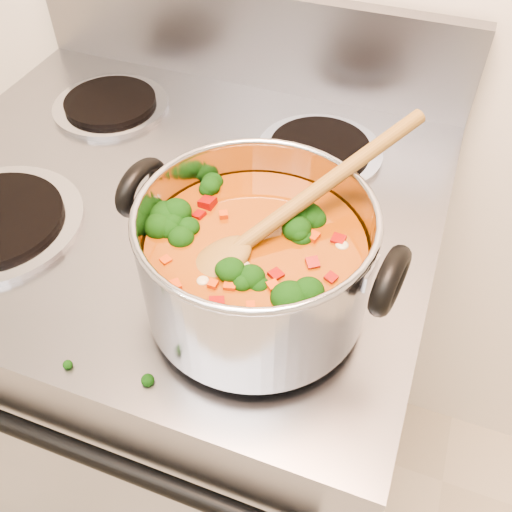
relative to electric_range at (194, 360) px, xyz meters
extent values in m
cube|color=gray|center=(0.00, 0.00, -0.01)|extent=(0.76, 0.66, 0.92)
cube|color=gray|center=(0.00, 0.31, 0.53)|extent=(0.76, 0.03, 0.16)
cylinder|color=black|center=(0.00, -0.35, 0.33)|extent=(0.65, 0.02, 0.02)
cylinder|color=#A5A5AD|center=(0.18, -0.15, 0.46)|extent=(0.23, 0.23, 0.01)
cylinder|color=black|center=(0.18, -0.15, 0.46)|extent=(0.18, 0.18, 0.01)
cylinder|color=#A5A5AD|center=(-0.18, 0.15, 0.46)|extent=(0.19, 0.19, 0.01)
cylinder|color=black|center=(-0.18, 0.15, 0.46)|extent=(0.15, 0.15, 0.01)
cylinder|color=#A5A5AD|center=(0.18, 0.15, 0.46)|extent=(0.19, 0.19, 0.01)
cylinder|color=black|center=(0.18, 0.15, 0.46)|extent=(0.15, 0.15, 0.01)
cylinder|color=#A7A7AF|center=(0.19, -0.16, 0.54)|extent=(0.24, 0.24, 0.13)
torus|color=#A7A7AF|center=(0.19, -0.16, 0.60)|extent=(0.25, 0.25, 0.01)
cylinder|color=#803E0B|center=(0.19, -0.16, 0.52)|extent=(0.23, 0.23, 0.09)
torus|color=black|center=(0.05, -0.14, 0.58)|extent=(0.03, 0.08, 0.08)
torus|color=black|center=(0.33, -0.18, 0.58)|extent=(0.03, 0.08, 0.08)
ellipsoid|color=black|center=(0.18, -0.16, 0.56)|extent=(0.04, 0.04, 0.03)
ellipsoid|color=black|center=(0.19, -0.19, 0.56)|extent=(0.04, 0.04, 0.03)
ellipsoid|color=black|center=(0.16, -0.23, 0.56)|extent=(0.04, 0.04, 0.03)
ellipsoid|color=black|center=(0.18, -0.12, 0.56)|extent=(0.04, 0.04, 0.03)
ellipsoid|color=black|center=(0.17, -0.19, 0.56)|extent=(0.04, 0.04, 0.03)
ellipsoid|color=black|center=(0.13, -0.17, 0.56)|extent=(0.04, 0.04, 0.03)
ellipsoid|color=black|center=(0.19, -0.15, 0.56)|extent=(0.04, 0.04, 0.03)
ellipsoid|color=black|center=(0.26, -0.16, 0.56)|extent=(0.04, 0.04, 0.03)
ellipsoid|color=black|center=(0.18, -0.21, 0.56)|extent=(0.04, 0.04, 0.03)
ellipsoid|color=maroon|center=(0.24, -0.18, 0.56)|extent=(0.01, 0.01, 0.01)
ellipsoid|color=maroon|center=(0.19, -0.20, 0.56)|extent=(0.01, 0.01, 0.01)
ellipsoid|color=maroon|center=(0.18, -0.07, 0.56)|extent=(0.01, 0.01, 0.01)
ellipsoid|color=maroon|center=(0.28, -0.16, 0.56)|extent=(0.01, 0.01, 0.01)
ellipsoid|color=maroon|center=(0.18, -0.10, 0.56)|extent=(0.01, 0.01, 0.01)
ellipsoid|color=maroon|center=(0.12, -0.20, 0.56)|extent=(0.01, 0.01, 0.01)
ellipsoid|color=maroon|center=(0.17, -0.08, 0.56)|extent=(0.01, 0.01, 0.01)
ellipsoid|color=maroon|center=(0.16, -0.10, 0.56)|extent=(0.01, 0.01, 0.01)
ellipsoid|color=maroon|center=(0.22, -0.21, 0.56)|extent=(0.01, 0.01, 0.01)
ellipsoid|color=maroon|center=(0.26, -0.14, 0.56)|extent=(0.01, 0.01, 0.01)
ellipsoid|color=#BD3A0A|center=(0.27, -0.12, 0.56)|extent=(0.01, 0.01, 0.01)
ellipsoid|color=#BD3A0A|center=(0.14, -0.19, 0.56)|extent=(0.01, 0.01, 0.01)
ellipsoid|color=#BD3A0A|center=(0.18, -0.12, 0.56)|extent=(0.01, 0.01, 0.01)
ellipsoid|color=#BD3A0A|center=(0.13, -0.11, 0.56)|extent=(0.01, 0.01, 0.01)
ellipsoid|color=#BD3A0A|center=(0.18, -0.07, 0.56)|extent=(0.01, 0.01, 0.01)
ellipsoid|color=#BD3A0A|center=(0.15, -0.21, 0.56)|extent=(0.01, 0.01, 0.01)
ellipsoid|color=#BD3A0A|center=(0.25, -0.11, 0.56)|extent=(0.01, 0.01, 0.01)
ellipsoid|color=#BD3A0A|center=(0.25, -0.25, 0.56)|extent=(0.01, 0.01, 0.01)
ellipsoid|color=#BD3A0A|center=(0.13, -0.17, 0.56)|extent=(0.01, 0.01, 0.01)
ellipsoid|color=#BD3A0A|center=(0.18, -0.24, 0.56)|extent=(0.01, 0.01, 0.01)
ellipsoid|color=#BD3A0A|center=(0.19, -0.16, 0.56)|extent=(0.01, 0.01, 0.01)
ellipsoid|color=tan|center=(0.09, -0.15, 0.56)|extent=(0.02, 0.02, 0.01)
ellipsoid|color=tan|center=(0.19, -0.24, 0.56)|extent=(0.02, 0.02, 0.01)
ellipsoid|color=tan|center=(0.29, -0.19, 0.56)|extent=(0.02, 0.02, 0.01)
ellipsoid|color=tan|center=(0.17, -0.22, 0.56)|extent=(0.02, 0.02, 0.01)
ellipsoid|color=tan|center=(0.25, -0.19, 0.56)|extent=(0.02, 0.02, 0.01)
ellipsoid|color=tan|center=(0.24, -0.14, 0.56)|extent=(0.02, 0.02, 0.01)
ellipsoid|color=brown|center=(0.17, -0.20, 0.56)|extent=(0.08, 0.09, 0.04)
cylinder|color=brown|center=(0.24, -0.09, 0.60)|extent=(0.17, 0.22, 0.09)
ellipsoid|color=black|center=(0.08, -0.07, 0.46)|extent=(0.01, 0.01, 0.01)
ellipsoid|color=black|center=(0.07, -0.08, 0.46)|extent=(0.01, 0.01, 0.01)
camera|label=1|loc=(0.33, -0.54, 0.98)|focal=40.00mm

